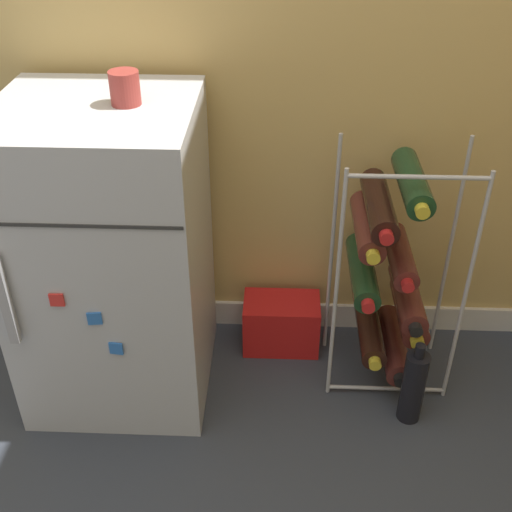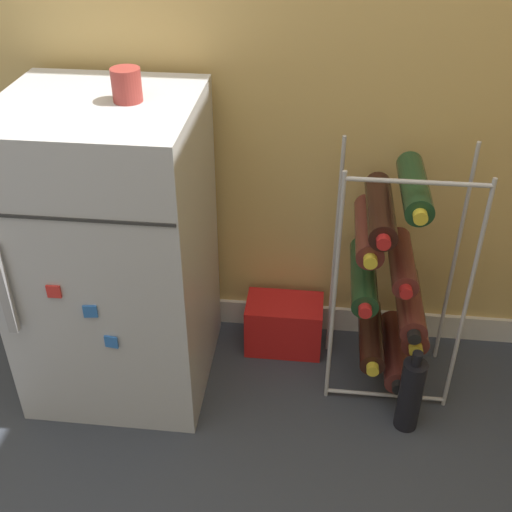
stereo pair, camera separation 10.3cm
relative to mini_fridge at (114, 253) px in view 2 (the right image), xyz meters
name	(u,v)px [view 2 (the right image)]	position (x,y,z in m)	size (l,w,h in m)	color
ground_plane	(196,465)	(0.28, -0.35, -0.45)	(14.00, 14.00, 0.00)	#333842
mini_fridge	(114,253)	(0.00, 0.00, 0.00)	(0.51, 0.51, 0.89)	#B7BABF
wine_rack	(391,280)	(0.79, 0.05, -0.07)	(0.37, 0.33, 0.76)	#B2B2B7
soda_box	(284,324)	(0.48, 0.16, -0.36)	(0.25, 0.15, 0.18)	red
fridge_top_cup	(127,85)	(0.09, 0.01, 0.49)	(0.07, 0.07, 0.08)	maroon
loose_bottle_floor	(410,394)	(0.86, -0.14, -0.32)	(0.07, 0.07, 0.28)	black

